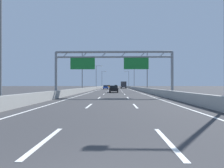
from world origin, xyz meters
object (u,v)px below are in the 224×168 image
(sign_gantry, at_px, (113,62))
(streetlamp_right_mid, at_px, (146,69))
(streetlamp_right_far, at_px, (134,75))
(silver_car, at_px, (116,86))
(streetlamp_left_far, at_px, (97,75))
(streetlamp_left_mid, at_px, (83,69))
(blue_car, at_px, (106,87))
(box_truck, at_px, (123,85))
(streetlamp_left_distant, at_px, (102,78))
(black_car, at_px, (114,89))
(orange_car, at_px, (109,86))
(streetlamp_left_near, at_px, (4,31))
(streetlamp_right_near, at_px, (222,29))
(white_car, at_px, (116,86))
(streetlamp_right_distant, at_px, (128,78))

(sign_gantry, relative_size, streetlamp_right_mid, 1.73)
(streetlamp_right_far, relative_size, silver_car, 2.21)
(sign_gantry, distance_m, streetlamp_right_far, 50.12)
(streetlamp_right_mid, bearing_deg, streetlamp_left_far, 115.54)
(streetlamp_left_mid, xyz_separation_m, streetlamp_right_far, (14.93, 31.24, 0.00))
(blue_car, bearing_deg, box_truck, 65.90)
(streetlamp_left_distant, height_order, black_car, streetlamp_left_distant)
(black_car, bearing_deg, streetlamp_right_far, 77.91)
(orange_car, bearing_deg, streetlamp_left_mid, -93.38)
(silver_car, bearing_deg, streetlamp_left_near, -93.90)
(streetlamp_right_near, bearing_deg, box_truck, 92.88)
(streetlamp_left_distant, height_order, silver_car, streetlamp_left_distant)
(white_car, bearing_deg, streetlamp_left_mid, -94.94)
(streetlamp_left_near, relative_size, streetlamp_right_distant, 1.00)
(streetlamp_left_near, xyz_separation_m, box_truck, (11.26, 72.98, -3.70))
(streetlamp_right_far, xyz_separation_m, black_car, (-7.60, -35.48, -4.65))
(streetlamp_right_mid, xyz_separation_m, box_truck, (-3.67, 41.73, -3.70))
(streetlamp_right_mid, xyz_separation_m, silver_car, (-7.22, 81.82, -4.66))
(streetlamp_left_mid, distance_m, streetlamp_right_far, 34.63)
(blue_car, bearing_deg, streetlamp_right_far, 27.96)
(streetlamp_left_distant, relative_size, orange_car, 2.05)
(streetlamp_left_near, distance_m, black_car, 28.36)
(sign_gantry, height_order, white_car, sign_gantry)
(sign_gantry, relative_size, streetlamp_left_near, 1.73)
(streetlamp_left_mid, xyz_separation_m, silver_car, (7.71, 81.82, -4.66))
(silver_car, distance_m, black_car, 86.06)
(streetlamp_right_near, relative_size, box_truck, 1.16)
(streetlamp_right_near, bearing_deg, silver_car, 93.65)
(streetlamp_left_mid, xyz_separation_m, orange_car, (3.65, 61.80, -4.64))
(streetlamp_right_distant, height_order, blue_car, streetlamp_right_distant)
(streetlamp_left_distant, relative_size, silver_car, 2.21)
(sign_gantry, relative_size, silver_car, 3.81)
(streetlamp_right_distant, relative_size, black_car, 2.30)
(streetlamp_left_mid, relative_size, blue_car, 2.27)
(streetlamp_right_mid, bearing_deg, streetlamp_right_near, -90.00)
(streetlamp_right_far, bearing_deg, streetlamp_right_distant, 90.00)
(streetlamp_left_near, height_order, silver_car, streetlamp_left_near)
(streetlamp_left_mid, xyz_separation_m, streetlamp_left_distant, (0.00, 62.48, 0.00))
(streetlamp_left_distant, distance_m, streetlamp_right_distant, 14.93)
(streetlamp_left_distant, bearing_deg, black_car, -83.73)
(streetlamp_right_distant, xyz_separation_m, orange_car, (-11.28, -0.69, -4.64))
(streetlamp_left_far, height_order, box_truck, streetlamp_left_far)
(streetlamp_left_near, height_order, streetlamp_left_mid, same)
(streetlamp_left_distant, xyz_separation_m, box_truck, (11.26, -20.75, -3.70))
(silver_car, distance_m, box_truck, 40.26)
(orange_car, relative_size, box_truck, 0.56)
(streetlamp_left_distant, xyz_separation_m, black_car, (7.33, -66.72, -4.65))
(sign_gantry, height_order, streetlamp_right_near, streetlamp_right_near)
(blue_car, bearing_deg, streetlamp_left_mid, -98.86)
(streetlamp_right_mid, bearing_deg, box_truck, 95.02)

